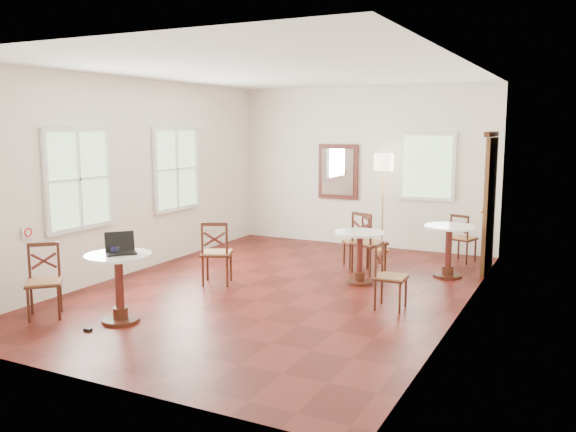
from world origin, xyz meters
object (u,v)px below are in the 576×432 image
object	(u,v)px
cafe_table_near	(119,280)
water_glass	(117,250)
chair_mid_b	(389,276)
mouse	(110,253)
power_adapter	(88,330)
chair_near_a	(216,253)
cafe_table_mid	(360,251)
laptop	(120,248)
navy_mug	(114,250)
cafe_table_back	(449,245)
floor_lamp	(383,168)
chair_near_b	(44,281)
chair_back_a	(462,238)
chair_back_b	(358,242)
chair_mid_a	(368,243)

from	to	relation	value
cafe_table_near	water_glass	xyz separation A→B (m)	(0.00, -0.01, 0.36)
chair_mid_b	mouse	xyz separation A→B (m)	(-2.73, -1.96, 0.42)
cafe_table_near	power_adapter	size ratio (longest dim) A/B	9.09
chair_near_a	mouse	world-z (taller)	chair_near_a
cafe_table_mid	power_adapter	distance (m)	3.91
laptop	power_adapter	world-z (taller)	laptop
mouse	navy_mug	distance (m)	0.05
cafe_table_back	floor_lamp	bearing A→B (deg)	136.86
chair_near_b	chair_back_a	size ratio (longest dim) A/B	1.08
floor_lamp	chair_near_b	bearing A→B (deg)	-113.89
cafe_table_mid	laptop	bearing A→B (deg)	-123.82
floor_lamp	navy_mug	world-z (taller)	floor_lamp
cafe_table_mid	chair_near_b	distance (m)	4.25
chair_near_b	chair_back_b	xyz separation A→B (m)	(2.46, 4.14, -0.03)
mouse	laptop	bearing A→B (deg)	66.17
laptop	cafe_table_back	bearing A→B (deg)	3.26
navy_mug	cafe_table_near	bearing A→B (deg)	7.44
chair_back_a	floor_lamp	world-z (taller)	floor_lamp
cafe_table_mid	mouse	distance (m)	3.57
chair_mid_a	navy_mug	world-z (taller)	chair_mid_a
chair_near_b	chair_mid_a	xyz separation A→B (m)	(2.75, 3.79, 0.04)
chair_back_a	power_adapter	bearing A→B (deg)	76.98
floor_lamp	laptop	size ratio (longest dim) A/B	4.10
chair_near_b	water_glass	size ratio (longest dim) A/B	9.47
chair_mid_a	cafe_table_near	bearing A→B (deg)	84.20
chair_mid_a	mouse	world-z (taller)	chair_mid_a
floor_lamp	water_glass	xyz separation A→B (m)	(-1.49, -5.26, -0.66)
cafe_table_near	chair_near_a	bearing A→B (deg)	87.91
cafe_table_near	cafe_table_back	xyz separation A→B (m)	(2.98, 3.85, -0.01)
chair_near_b	chair_mid_a	distance (m)	4.69
chair_mid_b	floor_lamp	size ratio (longest dim) A/B	0.46
chair_near_a	navy_mug	distance (m)	1.99
chair_near_b	chair_back_b	size ratio (longest dim) A/B	1.08
laptop	power_adapter	distance (m)	0.98
chair_mid_b	chair_mid_a	bearing A→B (deg)	25.10
water_glass	chair_back_b	bearing A→B (deg)	68.72
chair_back_a	laptop	bearing A→B (deg)	75.46
floor_lamp	chair_mid_a	bearing A→B (deg)	-79.52
chair_back_b	chair_near_a	bearing A→B (deg)	-75.26
chair_back_a	laptop	world-z (taller)	laptop
chair_near_b	navy_mug	bearing A→B (deg)	-28.24
chair_mid_b	laptop	size ratio (longest dim) A/B	1.90
cafe_table_mid	floor_lamp	size ratio (longest dim) A/B	0.43
cafe_table_back	chair_back_b	distance (m)	1.47
cafe_table_mid	navy_mug	xyz separation A→B (m)	(-1.95, -2.92, 0.38)
chair_near_a	power_adapter	size ratio (longest dim) A/B	10.40
chair_mid_a	chair_back_b	bearing A→B (deg)	-28.26
chair_near_b	navy_mug	xyz separation A→B (m)	(0.89, 0.25, 0.41)
chair_mid_b	laptop	xyz separation A→B (m)	(-2.66, -1.86, 0.46)
chair_back_b	laptop	bearing A→B (deg)	-60.39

